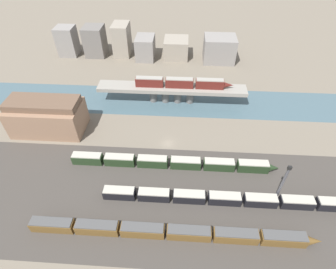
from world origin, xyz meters
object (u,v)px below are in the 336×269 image
object	(u,v)px
train_yard_far	(173,162)
signal_tower	(282,183)
train_yard_mid	(247,200)
train_on_bridge	(182,83)
train_yard_near	(171,232)
warehouse_building	(47,116)

from	to	relation	value
train_yard_far	signal_tower	world-z (taller)	signal_tower
train_yard_mid	signal_tower	size ratio (longest dim) A/B	5.90
train_on_bridge	train_yard_near	xyz separation A→B (m)	(-1.32, -63.06, -8.00)
warehouse_building	signal_tower	world-z (taller)	signal_tower
train_yard_far	warehouse_building	distance (m)	51.92
train_yard_near	train_yard_far	world-z (taller)	train_yard_far
signal_tower	warehouse_building	bearing A→B (deg)	161.36
train_yard_far	warehouse_building	xyz separation A→B (m)	(-49.03, 16.42, 4.73)
train_yard_mid	warehouse_building	world-z (taller)	warehouse_building
train_yard_far	signal_tower	xyz separation A→B (m)	(32.08, -10.94, 5.62)
train_on_bridge	signal_tower	bearing A→B (deg)	-58.64
train_yard_near	signal_tower	bearing A→B (deg)	23.89
train_yard_near	warehouse_building	world-z (taller)	warehouse_building
train_yard_near	train_on_bridge	bearing A→B (deg)	88.80
train_yard_far	warehouse_building	world-z (taller)	warehouse_building
train_on_bridge	train_yard_far	xyz separation A→B (m)	(-2.10, -38.25, -7.95)
train_yard_near	signal_tower	xyz separation A→B (m)	(31.30, 13.87, 5.67)
signal_tower	train_yard_near	bearing A→B (deg)	-156.11
warehouse_building	signal_tower	distance (m)	85.60
train_yard_mid	train_yard_far	xyz separation A→B (m)	(-22.75, 13.24, 0.15)
train_on_bridge	train_yard_mid	xyz separation A→B (m)	(20.65, -51.49, -8.10)
train_on_bridge	train_yard_mid	size ratio (longest dim) A/B	0.48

